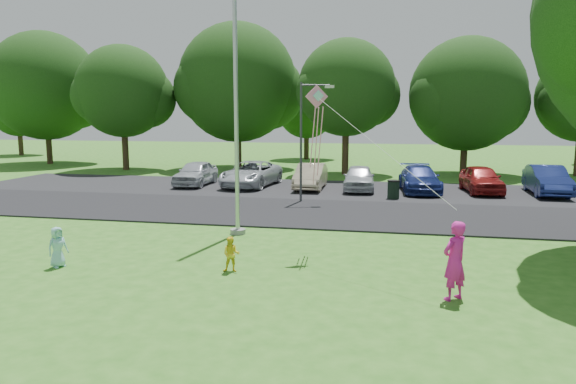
% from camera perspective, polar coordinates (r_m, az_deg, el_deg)
% --- Properties ---
extents(ground, '(120.00, 120.00, 0.00)m').
position_cam_1_polar(ground, '(11.61, 3.98, -10.99)').
color(ground, '#306D1C').
rests_on(ground, ground).
extents(park_road, '(60.00, 6.00, 0.06)m').
position_cam_1_polar(park_road, '(20.27, 7.29, -2.46)').
color(park_road, black).
rests_on(park_road, ground).
extents(parking_strip, '(42.00, 7.00, 0.06)m').
position_cam_1_polar(parking_strip, '(26.67, 8.31, 0.17)').
color(parking_strip, black).
rests_on(parking_strip, ground).
extents(flagpole, '(0.50, 0.50, 10.00)m').
position_cam_1_polar(flagpole, '(16.59, -5.79, 9.50)').
color(flagpole, '#B7BABF').
rests_on(flagpole, ground).
extents(street_lamp, '(1.46, 0.51, 5.29)m').
position_cam_1_polar(street_lamp, '(22.67, 1.99, 6.79)').
color(street_lamp, '#3F3F44').
rests_on(street_lamp, ground).
extents(trash_can, '(0.57, 0.57, 0.91)m').
position_cam_1_polar(trash_can, '(24.10, 11.63, 0.22)').
color(trash_can, black).
rests_on(trash_can, ground).
extents(tree_row, '(64.35, 11.94, 10.88)m').
position_cam_1_polar(tree_row, '(35.13, 11.96, 11.37)').
color(tree_row, '#332316').
rests_on(tree_row, ground).
extents(horizon_trees, '(77.46, 7.20, 7.02)m').
position_cam_1_polar(horizon_trees, '(44.81, 15.01, 8.82)').
color(horizon_trees, '#332316').
rests_on(horizon_trees, ground).
extents(parked_cars, '(19.55, 5.09, 1.40)m').
position_cam_1_polar(parked_cars, '(26.69, 7.43, 1.70)').
color(parked_cars, '#B2B7BF').
rests_on(parked_cars, ground).
extents(woman, '(0.73, 0.72, 1.70)m').
position_cam_1_polar(woman, '(11.41, 18.02, -7.27)').
color(woman, '#D81C97').
rests_on(woman, ground).
extents(child_yellow, '(0.47, 0.39, 0.89)m').
position_cam_1_polar(child_yellow, '(12.92, -6.32, -6.90)').
color(child_yellow, yellow).
rests_on(child_yellow, ground).
extents(child_blue, '(0.53, 0.61, 1.05)m').
position_cam_1_polar(child_blue, '(14.49, -24.23, -5.60)').
color(child_blue, '#90D2DC').
rests_on(child_blue, ground).
extents(kite, '(3.71, 3.41, 2.77)m').
position_cam_1_polar(kite, '(14.13, 3.41, 8.70)').
color(kite, pink).
rests_on(kite, ground).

